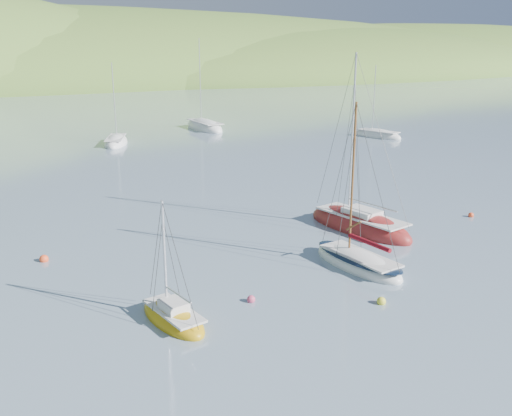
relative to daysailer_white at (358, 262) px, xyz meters
name	(u,v)px	position (x,y,z in m)	size (l,w,h in m)	color
ground	(366,304)	(-2.47, -3.94, -0.21)	(700.00, 700.00, 0.00)	slate
daysailer_white	(358,262)	(0.00, 0.00, 0.00)	(2.97, 6.29, 9.30)	white
sloop_red	(359,226)	(3.85, 5.05, 0.01)	(4.33, 8.44, 11.91)	maroon
sailboat_yellow	(173,318)	(-10.89, -1.48, -0.06)	(2.49, 4.60, 5.78)	#C2920F
distant_sloop_a	(116,143)	(-2.55, 43.37, -0.04)	(4.82, 7.47, 10.06)	white
distant_sloop_b	(205,128)	(11.08, 49.64, 0.00)	(3.55, 9.24, 13.02)	white
distant_sloop_d	(377,136)	(27.98, 33.69, -0.05)	(4.34, 7.09, 9.54)	white
mooring_buoys	(245,264)	(-5.42, 2.68, -0.09)	(27.71, 13.01, 0.49)	yellow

